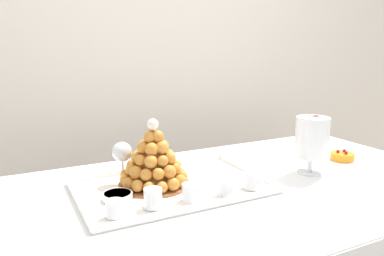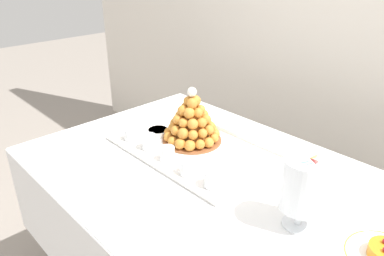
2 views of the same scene
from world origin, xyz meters
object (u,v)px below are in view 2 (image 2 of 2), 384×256
dessert_cup_mid_left (149,142)px  dessert_cup_centre (167,154)px  croquembouche (192,122)px  dessert_cup_mid_right (188,168)px  macaron_goblet (303,185)px  dessert_cup_left (130,134)px  wine_glass (191,107)px  serving_tray (193,149)px  creme_brulee_ramekin (158,131)px  dessert_cup_right (213,179)px

dessert_cup_mid_left → dessert_cup_centre: size_ratio=1.06×
croquembouche → dessert_cup_mid_right: bearing=-46.3°
croquembouche → macaron_goblet: croquembouche is taller
dessert_cup_mid_right → dessert_cup_centre: bearing=175.8°
macaron_goblet → dessert_cup_left: bearing=-176.5°
dessert_cup_left → wine_glass: bearing=68.6°
croquembouche → serving_tray: bearing=-37.8°
dessert_cup_mid_left → macaron_goblet: bearing=3.4°
creme_brulee_ramekin → wine_glass: bearing=66.7°
dessert_cup_mid_left → serving_tray: bearing=47.5°
dessert_cup_mid_right → macaron_goblet: size_ratio=0.25×
serving_tray → dessert_cup_centre: dessert_cup_centre is taller
croquembouche → dessert_cup_left: size_ratio=4.73×
macaron_goblet → croquembouche: bearing=167.5°
dessert_cup_mid_right → serving_tray: bearing=130.9°
dessert_cup_left → dessert_cup_centre: bearing=0.5°
dessert_cup_centre → serving_tray: bearing=91.2°
macaron_goblet → dessert_cup_mid_right: bearing=-172.5°
dessert_cup_left → dessert_cup_right: size_ratio=0.85×
creme_brulee_ramekin → wine_glass: wine_glass is taller
dessert_cup_left → dessert_cup_right: bearing=0.5°
serving_tray → macaron_goblet: macaron_goblet is taller
dessert_cup_right → macaron_goblet: macaron_goblet is taller
dessert_cup_left → macaron_goblet: macaron_goblet is taller
serving_tray → dessert_cup_mid_right: (0.13, -0.15, 0.03)m
dessert_cup_mid_right → croquembouche: bearing=133.7°
serving_tray → dessert_cup_centre: bearing=-88.8°
dessert_cup_centre → macaron_goblet: (0.54, 0.05, 0.11)m
dessert_cup_left → creme_brulee_ramekin: (0.04, 0.12, -0.01)m
croquembouche → macaron_goblet: (0.59, -0.13, 0.05)m
dessert_cup_mid_right → dessert_cup_mid_left: bearing=176.4°
dessert_cup_centre → dessert_cup_mid_right: dessert_cup_centre is taller
croquembouche → dessert_cup_right: (0.29, -0.18, -0.06)m
croquembouche → dessert_cup_right: 0.35m
dessert_cup_left → dessert_cup_mid_right: dessert_cup_mid_right is taller
serving_tray → creme_brulee_ramekin: bearing=-173.3°
serving_tray → dessert_cup_centre: 0.14m
dessert_cup_left → creme_brulee_ramekin: 0.12m
dessert_cup_mid_left → dessert_cup_mid_right: size_ratio=1.03×
dessert_cup_mid_left → macaron_goblet: size_ratio=0.25×
croquembouche → dessert_cup_mid_left: bearing=-111.7°
croquembouche → dessert_cup_centre: croquembouche is taller
croquembouche → dessert_cup_left: croquembouche is taller
dessert_cup_mid_right → dessert_cup_right: 0.11m
dessert_cup_centre → dessert_cup_mid_left: bearing=177.1°
serving_tray → dessert_cup_mid_left: (-0.12, -0.13, 0.03)m
dessert_cup_left → dessert_cup_right: dessert_cup_right is taller
croquembouche → wine_glass: croquembouche is taller
dessert_cup_right → croquembouche: bearing=148.9°
dessert_cup_mid_right → creme_brulee_ramekin: bearing=159.2°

